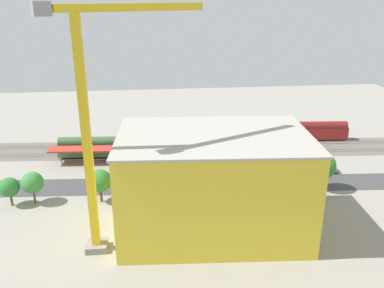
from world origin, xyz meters
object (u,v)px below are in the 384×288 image
at_px(street_tree_1, 323,166).
at_px(street_tree_3, 32,183).
at_px(parked_car_1, 303,170).
at_px(street_tree_4, 127,178).
at_px(parked_car_5, 204,176).
at_px(parked_car_3, 253,173).
at_px(passenger_coach, 320,130).
at_px(freight_coach_far, 93,147).
at_px(parked_car_4, 230,174).
at_px(traffic_light, 94,166).
at_px(parked_car_0, 330,170).
at_px(street_tree_0, 100,181).
at_px(box_truck_0, 256,180).
at_px(locomotive, 254,137).
at_px(parked_car_2, 280,172).
at_px(street_tree_2, 9,187).
at_px(tower_crane, 97,115).
at_px(platform_canopy_near, 158,148).

distance_m(street_tree_1, street_tree_3, 63.35).
relative_size(parked_car_1, street_tree_4, 0.57).
distance_m(parked_car_5, street_tree_4, 20.30).
bearing_deg(parked_car_3, passenger_coach, -139.22).
distance_m(freight_coach_far, parked_car_4, 38.72).
distance_m(passenger_coach, street_tree_3, 83.24).
bearing_deg(traffic_light, parked_car_0, 178.84).
relative_size(parked_car_4, street_tree_0, 0.61).
bearing_deg(box_truck_0, locomotive, -104.08).
relative_size(parked_car_0, parked_car_5, 0.98).
bearing_deg(locomotive, street_tree_0, 37.72).
bearing_deg(passenger_coach, street_tree_1, 67.22).
height_order(parked_car_4, street_tree_3, street_tree_3).
height_order(parked_car_2, street_tree_0, street_tree_0).
height_order(passenger_coach, traffic_light, traffic_light).
distance_m(freight_coach_far, street_tree_1, 59.78).
xyz_separation_m(passenger_coach, street_tree_2, (81.54, 32.24, 1.15)).
distance_m(parked_car_1, tower_crane, 57.71).
xyz_separation_m(locomotive, parked_car_3, (6.27, 23.18, -0.97)).
bearing_deg(street_tree_0, freight_coach_far, -79.94).
bearing_deg(parked_car_4, parked_car_5, 0.74).
height_order(parked_car_2, parked_car_4, parked_car_2).
bearing_deg(freight_coach_far, street_tree_3, 69.26).
bearing_deg(passenger_coach, parked_car_0, 72.92).
height_order(platform_canopy_near, parked_car_1, platform_canopy_near).
bearing_deg(street_tree_3, passenger_coach, -157.63).
distance_m(passenger_coach, box_truck_0, 40.20).
bearing_deg(freight_coach_far, box_truck_0, 150.62).
bearing_deg(parked_car_4, platform_canopy_near, -34.16).
distance_m(parked_car_4, traffic_light, 32.78).
distance_m(platform_canopy_near, traffic_light, 18.78).
distance_m(parked_car_1, street_tree_0, 49.64).
relative_size(passenger_coach, street_tree_2, 2.63).
xyz_separation_m(parked_car_0, traffic_light, (58.00, -1.17, 3.36)).
height_order(parked_car_0, traffic_light, traffic_light).
height_order(parked_car_1, box_truck_0, box_truck_0).
bearing_deg(parked_car_2, parked_car_4, 0.47).
bearing_deg(platform_canopy_near, street_tree_4, 70.40).
xyz_separation_m(parked_car_0, street_tree_4, (49.86, 8.21, 4.37)).
distance_m(freight_coach_far, parked_car_3, 43.91).
distance_m(freight_coach_far, street_tree_4, 27.51).
bearing_deg(street_tree_0, parked_car_0, -170.97).
bearing_deg(platform_canopy_near, locomotive, -158.05).
bearing_deg(street_tree_4, street_tree_2, 0.42).
distance_m(street_tree_1, street_tree_2, 67.94).
bearing_deg(box_truck_0, platform_canopy_near, -37.69).
distance_m(box_truck_0, street_tree_1, 15.29).
distance_m(parked_car_3, street_tree_2, 55.53).
xyz_separation_m(locomotive, box_truck_0, (7.26, 28.94, -0.18)).
distance_m(freight_coach_far, street_tree_3, 26.84).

